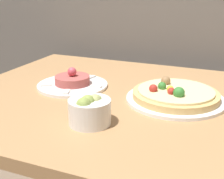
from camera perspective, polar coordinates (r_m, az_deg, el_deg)
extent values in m
cube|color=#AD7F51|center=(0.99, 6.31, -2.90)|extent=(1.24, 0.87, 0.03)
cylinder|color=#AD7F51|center=(1.67, -9.17, -7.47)|extent=(0.06, 0.06, 0.72)
cylinder|color=white|center=(0.99, 11.50, -1.77)|extent=(0.30, 0.30, 0.01)
cylinder|color=#DBB26B|center=(0.98, 11.55, -0.96)|extent=(0.27, 0.27, 0.02)
cylinder|color=beige|center=(0.98, 11.61, -0.22)|extent=(0.23, 0.23, 0.01)
sphere|color=gold|center=(0.96, 10.60, 0.13)|extent=(0.02, 0.02, 0.02)
sphere|color=#B22D23|center=(0.95, 7.56, 0.18)|extent=(0.03, 0.03, 0.03)
sphere|color=#B22D23|center=(0.94, 10.78, -0.35)|extent=(0.02, 0.02, 0.02)
sphere|color=#387F33|center=(0.98, 9.13, 0.61)|extent=(0.03, 0.03, 0.03)
sphere|color=#387F33|center=(0.92, 12.13, -0.55)|extent=(0.03, 0.03, 0.03)
sphere|color=#997047|center=(1.02, 9.80, 1.55)|extent=(0.03, 0.03, 0.03)
cylinder|color=white|center=(1.11, -7.22, 0.79)|extent=(0.25, 0.25, 0.01)
cylinder|color=#B2514C|center=(1.10, -7.26, 1.75)|extent=(0.12, 0.12, 0.03)
sphere|color=#DB4C5B|center=(1.09, -7.33, 3.25)|extent=(0.03, 0.03, 0.03)
cube|color=white|center=(1.06, -2.92, 0.60)|extent=(0.04, 0.02, 0.01)
cube|color=white|center=(1.16, -3.89, 2.27)|extent=(0.03, 0.04, 0.01)
cube|color=white|center=(1.18, -9.08, 2.37)|extent=(0.04, 0.04, 0.01)
cube|color=white|center=(1.10, -12.01, 0.83)|extent=(0.04, 0.04, 0.01)
cube|color=white|center=(1.02, -8.28, -0.43)|extent=(0.03, 0.04, 0.01)
cylinder|color=white|center=(0.81, -4.09, -4.07)|extent=(0.11, 0.11, 0.07)
sphere|color=#B7BC70|center=(0.80, -3.19, -2.04)|extent=(0.03, 0.03, 0.03)
sphere|color=#8EA34C|center=(0.79, -4.46, -2.33)|extent=(0.04, 0.04, 0.04)
sphere|color=#8EA34C|center=(0.81, -2.79, -1.98)|extent=(0.03, 0.03, 0.03)
sphere|color=#8EA34C|center=(0.78, -5.22, -2.83)|extent=(0.04, 0.04, 0.04)
sphere|color=#8EA34C|center=(0.80, -4.19, -2.35)|extent=(0.03, 0.03, 0.03)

